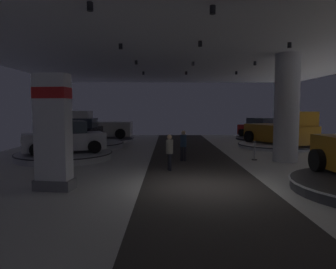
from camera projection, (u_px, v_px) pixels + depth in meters
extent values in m
cube|color=silver|center=(204.00, 187.00, 10.85)|extent=(24.00, 44.00, 0.05)
cube|color=#383330|center=(204.00, 186.00, 10.85)|extent=(4.40, 44.00, 0.01)
cube|color=silver|center=(205.00, 23.00, 10.40)|extent=(24.00, 44.00, 0.10)
cylinder|color=black|center=(90.00, 7.00, 8.01)|extent=(0.16, 0.16, 0.22)
cylinder|color=black|center=(120.00, 46.00, 13.05)|extent=(0.16, 0.16, 0.22)
cylinder|color=black|center=(136.00, 62.00, 17.48)|extent=(0.16, 0.16, 0.22)
cylinder|color=black|center=(143.00, 73.00, 22.61)|extent=(0.16, 0.16, 0.22)
cylinder|color=black|center=(212.00, 10.00, 8.27)|extent=(0.16, 0.16, 0.22)
cylinder|color=black|center=(200.00, 44.00, 12.54)|extent=(0.16, 0.16, 0.22)
cylinder|color=black|center=(193.00, 64.00, 17.95)|extent=(0.16, 0.16, 0.22)
cylinder|color=black|center=(186.00, 73.00, 22.59)|extent=(0.16, 0.16, 0.22)
cylinder|color=black|center=(289.00, 45.00, 12.80)|extent=(0.16, 0.16, 0.22)
cylinder|color=black|center=(254.00, 63.00, 17.83)|extent=(0.16, 0.16, 0.22)
cylinder|color=black|center=(236.00, 73.00, 22.47)|extent=(0.16, 0.16, 0.22)
cylinder|color=silver|center=(286.00, 108.00, 15.95)|extent=(1.24, 1.24, 5.50)
cube|color=slate|center=(54.00, 184.00, 10.41)|extent=(1.34, 0.81, 0.35)
cube|color=white|center=(53.00, 127.00, 10.26)|extent=(1.17, 0.71, 3.49)
cube|color=red|center=(52.00, 93.00, 10.17)|extent=(1.19, 0.74, 0.36)
cylinder|color=black|center=(317.00, 160.00, 11.68)|extent=(0.33, 0.85, 0.84)
cylinder|color=silver|center=(100.00, 139.00, 26.76)|extent=(5.57, 5.57, 0.27)
cylinder|color=black|center=(100.00, 138.00, 26.75)|extent=(5.68, 5.68, 0.05)
cube|color=silver|center=(100.00, 129.00, 26.69)|extent=(5.33, 2.19, 1.20)
cube|color=silver|center=(80.00, 117.00, 26.57)|extent=(1.73, 1.93, 1.00)
cube|color=#28333D|center=(86.00, 117.00, 26.58)|extent=(0.11, 1.75, 0.75)
cylinder|color=black|center=(74.00, 134.00, 25.51)|extent=(0.84, 0.29, 0.84)
cylinder|color=black|center=(82.00, 132.00, 27.85)|extent=(0.84, 0.29, 0.84)
cylinder|color=black|center=(120.00, 134.00, 25.57)|extent=(0.84, 0.29, 0.84)
cylinder|color=black|center=(123.00, 132.00, 27.92)|extent=(0.84, 0.29, 0.84)
cylinder|color=silver|center=(278.00, 146.00, 22.20)|extent=(5.57, 5.57, 0.24)
cylinder|color=black|center=(278.00, 144.00, 22.19)|extent=(5.68, 5.68, 0.05)
cube|color=#B77519|center=(278.00, 133.00, 22.13)|extent=(4.00, 5.70, 1.20)
cube|color=#B77519|center=(297.00, 119.00, 20.48)|extent=(2.41, 2.31, 1.00)
cube|color=#28333D|center=(292.00, 119.00, 20.95)|extent=(1.64, 0.76, 0.75)
cylinder|color=black|center=(312.00, 140.00, 20.91)|extent=(0.59, 0.88, 0.84)
cylinder|color=black|center=(285.00, 141.00, 19.99)|extent=(0.59, 0.88, 0.84)
cylinder|color=black|center=(273.00, 135.00, 24.31)|extent=(0.59, 0.88, 0.84)
cylinder|color=black|center=(248.00, 136.00, 23.39)|extent=(0.59, 0.88, 0.84)
cylinder|color=silver|center=(84.00, 145.00, 22.02)|extent=(5.34, 5.34, 0.37)
cylinder|color=black|center=(84.00, 143.00, 22.01)|extent=(5.45, 5.45, 0.05)
cube|color=black|center=(84.00, 134.00, 21.96)|extent=(1.85, 4.22, 0.90)
cube|color=#2D3842|center=(83.00, 123.00, 21.75)|extent=(1.58, 1.92, 0.70)
cylinder|color=black|center=(76.00, 136.00, 23.39)|extent=(0.23, 0.68, 0.68)
cylinder|color=black|center=(102.00, 136.00, 23.42)|extent=(0.23, 0.68, 0.68)
cylinder|color=black|center=(64.00, 139.00, 20.55)|extent=(0.23, 0.68, 0.68)
cylinder|color=black|center=(94.00, 139.00, 20.57)|extent=(0.23, 0.68, 0.68)
sphere|color=white|center=(85.00, 130.00, 24.00)|extent=(0.18, 0.18, 0.18)
sphere|color=white|center=(97.00, 130.00, 24.01)|extent=(0.18, 0.18, 0.18)
cylinder|color=#333338|center=(261.00, 138.00, 28.06)|extent=(4.46, 4.46, 0.22)
cylinder|color=white|center=(261.00, 137.00, 28.05)|extent=(4.55, 4.55, 0.05)
cube|color=red|center=(261.00, 130.00, 28.00)|extent=(3.76, 4.51, 0.90)
cube|color=#2D3842|center=(260.00, 122.00, 28.07)|extent=(2.33, 2.44, 0.70)
cylinder|color=black|center=(281.00, 134.00, 27.35)|extent=(0.55, 0.69, 0.68)
cylinder|color=black|center=(266.00, 135.00, 26.29)|extent=(0.55, 0.69, 0.68)
cylinder|color=black|center=(256.00, 132.00, 29.76)|extent=(0.55, 0.69, 0.68)
cylinder|color=black|center=(241.00, 133.00, 28.70)|extent=(0.55, 0.69, 0.68)
sphere|color=white|center=(284.00, 130.00, 26.52)|extent=(0.18, 0.18, 0.18)
sphere|color=white|center=(276.00, 130.00, 26.00)|extent=(0.18, 0.18, 0.18)
cylinder|color=#B7B7BC|center=(64.00, 156.00, 16.90)|extent=(5.02, 5.02, 0.35)
cylinder|color=black|center=(64.00, 153.00, 16.89)|extent=(5.12, 5.12, 0.05)
cube|color=silver|center=(64.00, 141.00, 16.84)|extent=(4.57, 3.41, 0.90)
cube|color=#2D3842|center=(66.00, 127.00, 16.84)|extent=(2.38, 2.22, 0.70)
cylinder|color=black|center=(36.00, 150.00, 15.35)|extent=(0.71, 0.49, 0.68)
cylinder|color=black|center=(34.00, 146.00, 17.15)|extent=(0.71, 0.49, 0.68)
cylinder|color=black|center=(94.00, 147.00, 16.57)|extent=(0.71, 0.49, 0.68)
cylinder|color=black|center=(87.00, 143.00, 18.37)|extent=(0.71, 0.49, 0.68)
sphere|color=white|center=(22.00, 142.00, 15.51)|extent=(0.18, 0.18, 0.18)
sphere|color=white|center=(22.00, 140.00, 16.40)|extent=(0.18, 0.18, 0.18)
cylinder|color=black|center=(185.00, 154.00, 16.17)|extent=(0.14, 0.14, 0.80)
cylinder|color=black|center=(181.00, 153.00, 16.18)|extent=(0.14, 0.14, 0.80)
cylinder|color=#233851|center=(183.00, 141.00, 16.12)|extent=(0.32, 0.32, 0.62)
sphere|color=beige|center=(183.00, 133.00, 16.09)|extent=(0.22, 0.22, 0.22)
cylinder|color=black|center=(169.00, 161.00, 13.78)|extent=(0.14, 0.14, 0.80)
cylinder|color=black|center=(169.00, 162.00, 13.61)|extent=(0.14, 0.14, 0.80)
cylinder|color=#6B665B|center=(169.00, 147.00, 13.65)|extent=(0.32, 0.32, 0.62)
sphere|color=tan|center=(169.00, 137.00, 13.61)|extent=(0.22, 0.22, 0.22)
cylinder|color=#333338|center=(254.00, 160.00, 16.56)|extent=(0.28, 0.28, 0.04)
cylinder|color=#B2B2B7|center=(254.00, 151.00, 16.52)|extent=(0.07, 0.07, 0.96)
sphere|color=#B2B2B7|center=(254.00, 142.00, 16.48)|extent=(0.10, 0.10, 0.10)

